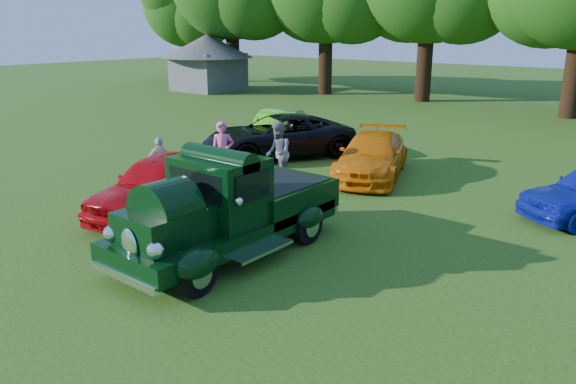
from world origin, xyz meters
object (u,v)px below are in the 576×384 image
Objects in this scene: spectator_pink at (223,153)px; gazebo at (208,56)px; back_car_lime at (277,130)px; spectator_white at (159,163)px; spectator_grey at (278,153)px; red_convertible at (161,184)px; back_car_black at (278,136)px; back_car_orange at (372,156)px; hero_pickup at (230,211)px.

spectator_pink is 0.28× the size of gazebo.
spectator_white reaches higher than back_car_lime.
red_convertible is at bearing -54.82° from spectator_grey.
back_car_lime is (-2.83, 7.77, -0.05)m from red_convertible.
back_car_black is at bearing 90.89° from red_convertible.
red_convertible is 8.27m from back_car_lime.
hero_pickup is at bearing -104.24° from back_car_orange.
gazebo is at bearing 172.34° from back_car_black.
spectator_grey is (0.46, 3.91, 0.17)m from red_convertible.
spectator_pink is at bearing 136.88° from hero_pickup.
red_convertible is 0.96× the size of back_car_orange.
back_car_lime is 5.09m from spectator_grey.
hero_pickup is at bearing -18.54° from spectator_grey.
spectator_grey reaches higher than back_car_orange.
back_car_black is 3.76m from spectator_pink.
back_car_black is 3.98m from back_car_orange.
hero_pickup is 3.54× the size of spectator_white.
gazebo is at bearing 95.06° from spectator_pink.
hero_pickup is 10.38m from back_car_lime.
spectator_pink is at bearing -100.99° from spectator_grey.
gazebo reaches higher than spectator_pink.
red_convertible is 1.04× the size of back_car_lime.
back_car_lime is 0.65× the size of gazebo.
gazebo reaches higher than back_car_black.
hero_pickup is at bearing -108.07° from spectator_white.
back_car_orange is 6.34m from spectator_white.
gazebo reaches higher than spectator_grey.
back_car_orange is (5.03, -1.47, -0.03)m from back_car_lime.
back_car_black is 2.93× the size of spectator_pink.
gazebo reaches higher than hero_pickup.
gazebo is at bearing 137.60° from hero_pickup.
spectator_grey is 3.40m from spectator_white.
spectator_pink is (-0.83, 2.93, 0.17)m from red_convertible.
back_car_black is 5.17m from spectator_white.
gazebo is (-17.51, 13.13, 1.67)m from back_car_black.
spectator_grey reaches higher than spectator_white.
spectator_grey is at bearing -20.68° from back_car_black.
back_car_orange is at bearing -39.21° from back_car_lime.
spectator_pink reaches higher than red_convertible.
back_car_orange is (-0.90, 7.05, -0.23)m from hero_pickup.
hero_pickup is 2.87× the size of spectator_grey.
back_car_lime is at bearing -35.93° from gazebo.
back_car_lime is at bearing 69.81° from spectator_pink.
red_convertible is 27.62m from gazebo.
back_car_black is 21.96m from gazebo.
hero_pickup is 5.37m from spectator_white.
red_convertible is 3.94m from spectator_grey.
spectator_white is at bearing -46.33° from gazebo.
back_car_orange is 2.48× the size of spectator_pink.
spectator_grey is at bearing 119.51° from hero_pickup.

